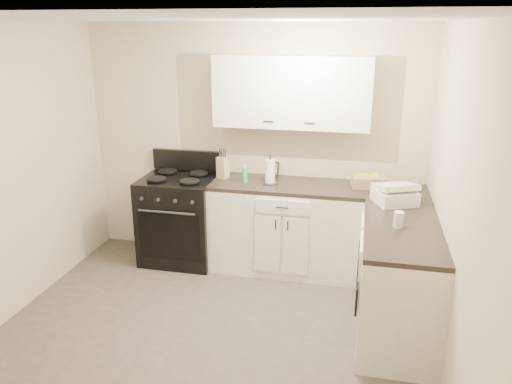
% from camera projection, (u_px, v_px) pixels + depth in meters
% --- Properties ---
extents(floor, '(3.60, 3.60, 0.00)m').
position_uv_depth(floor, '(204.00, 345.00, 4.03)').
color(floor, '#473F38').
rests_on(floor, ground).
extents(ceiling, '(3.60, 3.60, 0.00)m').
position_uv_depth(ceiling, '(192.00, 19.00, 3.24)').
color(ceiling, white).
rests_on(ceiling, wall_back).
extents(wall_back, '(3.60, 0.00, 3.60)m').
position_uv_depth(wall_back, '(253.00, 145.00, 5.31)').
color(wall_back, beige).
rests_on(wall_back, ground).
extents(wall_right, '(0.00, 3.60, 3.60)m').
position_uv_depth(wall_right, '(460.00, 219.00, 3.27)').
color(wall_right, beige).
rests_on(wall_right, ground).
extents(wall_front, '(3.60, 0.00, 3.60)m').
position_uv_depth(wall_front, '(52.00, 346.00, 1.97)').
color(wall_front, beige).
rests_on(wall_front, ground).
extents(base_cabinets_back, '(1.55, 0.60, 0.90)m').
position_uv_depth(base_cabinets_back, '(287.00, 229.00, 5.19)').
color(base_cabinets_back, silver).
rests_on(base_cabinets_back, floor).
extents(base_cabinets_right, '(0.60, 1.90, 0.90)m').
position_uv_depth(base_cabinets_right, '(396.00, 267.00, 4.37)').
color(base_cabinets_right, silver).
rests_on(base_cabinets_right, floor).
extents(countertop_back, '(1.55, 0.60, 0.04)m').
position_uv_depth(countertop_back, '(288.00, 186.00, 5.05)').
color(countertop_back, black).
rests_on(countertop_back, base_cabinets_back).
extents(countertop_right, '(0.60, 1.90, 0.04)m').
position_uv_depth(countertop_right, '(401.00, 217.00, 4.22)').
color(countertop_right, black).
rests_on(countertop_right, base_cabinets_right).
extents(upper_cabinets, '(1.55, 0.30, 0.70)m').
position_uv_depth(upper_cabinets, '(292.00, 92.00, 4.89)').
color(upper_cabinets, white).
rests_on(upper_cabinets, wall_back).
extents(stove, '(0.78, 0.67, 0.94)m').
position_uv_depth(stove, '(180.00, 220.00, 5.41)').
color(stove, black).
rests_on(stove, floor).
extents(knife_block, '(0.13, 0.12, 0.23)m').
position_uv_depth(knife_block, '(223.00, 168.00, 5.20)').
color(knife_block, tan).
rests_on(knife_block, countertop_back).
extents(paper_towel, '(0.12, 0.12, 0.25)m').
position_uv_depth(paper_towel, '(270.00, 172.00, 5.02)').
color(paper_towel, white).
rests_on(paper_towel, countertop_back).
extents(soap_bottle, '(0.06, 0.06, 0.16)m').
position_uv_depth(soap_bottle, '(245.00, 175.00, 5.05)').
color(soap_bottle, green).
rests_on(soap_bottle, countertop_back).
extents(picture_frame, '(0.13, 0.07, 0.16)m').
position_uv_depth(picture_frame, '(273.00, 169.00, 5.30)').
color(picture_frame, black).
rests_on(picture_frame, countertop_back).
extents(wicker_basket, '(0.35, 0.26, 0.11)m').
position_uv_depth(wicker_basket, '(368.00, 182.00, 4.93)').
color(wicker_basket, '#AB8651').
rests_on(wicker_basket, countertop_right).
extents(countertop_grill, '(0.43, 0.42, 0.12)m').
position_uv_depth(countertop_grill, '(395.00, 196.00, 4.47)').
color(countertop_grill, white).
rests_on(countertop_grill, countertop_right).
extents(glass_jar, '(0.10, 0.10, 0.13)m').
position_uv_depth(glass_jar, '(398.00, 220.00, 3.93)').
color(glass_jar, silver).
rests_on(glass_jar, countertop_right).
extents(oven_mitt_near, '(0.02, 0.13, 0.23)m').
position_uv_depth(oven_mitt_near, '(356.00, 299.00, 3.87)').
color(oven_mitt_near, black).
rests_on(oven_mitt_near, base_cabinets_right).
extents(oven_mitt_far, '(0.02, 0.13, 0.23)m').
position_uv_depth(oven_mitt_far, '(358.00, 273.00, 4.17)').
color(oven_mitt_far, black).
rests_on(oven_mitt_far, base_cabinets_right).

